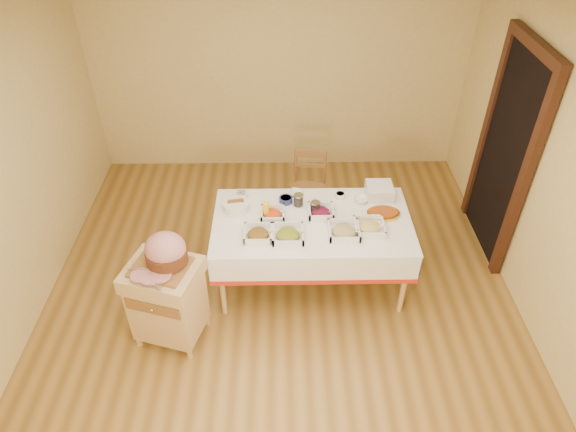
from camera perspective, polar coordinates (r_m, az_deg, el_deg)
The scene contains 23 objects.
room_shell at distance 4.12m, azimuth -1.02°, elevation 2.72°, with size 5.00×5.00×5.00m.
doorway at distance 5.44m, azimuth 23.08°, elevation 6.61°, with size 0.09×1.10×2.20m.
dining_table at distance 4.80m, azimuth 2.65°, elevation -2.00°, with size 1.82×1.02×0.76m.
butcher_cart at distance 4.51m, azimuth -13.29°, elevation -8.91°, with size 0.69×0.63×0.82m.
dining_chair at distance 5.68m, azimuth 2.32°, elevation 3.11°, with size 0.42×0.40×0.84m.
ham_on_board at distance 4.19m, azimuth -13.51°, elevation -4.02°, with size 0.47×0.45×0.31m.
serving_dish_a at distance 4.49m, azimuth -3.35°, elevation -2.03°, with size 0.25×0.25×0.11m.
serving_dish_b at distance 4.48m, azimuth -0.00°, elevation -2.11°, with size 0.27×0.27×0.11m.
serving_dish_c at distance 4.54m, azimuth 6.24°, elevation -1.71°, with size 0.27×0.27×0.11m.
serving_dish_d at distance 4.63m, azimuth 9.02°, elevation -1.18°, with size 0.27×0.27×0.10m.
serving_dish_e at distance 4.71m, azimuth -1.71°, elevation 0.21°, with size 0.23×0.22×0.11m.
serving_dish_f at distance 4.74m, azimuth 3.66°, elevation 0.45°, with size 0.24×0.23×0.11m.
small_bowl_left at distance 4.98m, azimuth -5.17°, elevation 2.39°, with size 0.12×0.12×0.06m.
small_bowl_mid at distance 4.90m, azimuth -0.25°, elevation 1.84°, with size 0.13×0.13×0.05m.
small_bowl_right at distance 4.98m, azimuth 5.82°, elevation 2.32°, with size 0.10×0.10×0.05m.
bowl_white_imported at distance 5.00m, azimuth 0.95°, elevation 2.55°, with size 0.14×0.14×0.03m, color silver.
bowl_small_imported at distance 4.96m, azimuth 8.13°, elevation 1.83°, with size 0.14×0.14×0.04m, color silver.
preserve_jar_left at distance 4.84m, azimuth 1.17°, elevation 1.74°, with size 0.09×0.09×0.12m.
preserve_jar_right at distance 4.77m, azimuth 3.05°, elevation 0.95°, with size 0.09×0.09×0.11m.
mustard_bottle at distance 4.70m, azimuth -2.45°, elevation 0.82°, with size 0.06×0.06×0.19m.
bread_basket at distance 4.81m, azimuth -5.80°, elevation 1.13°, with size 0.25×0.25×0.11m.
plate_stack at distance 5.04m, azimuth 10.11°, elevation 2.78°, with size 0.25×0.25×0.12m.
brass_platter at distance 4.83m, azimuth 10.55°, elevation 0.33°, with size 0.31×0.22×0.04m.
Camera 1 is at (0.02, -3.36, 3.69)m, focal length 32.00 mm.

